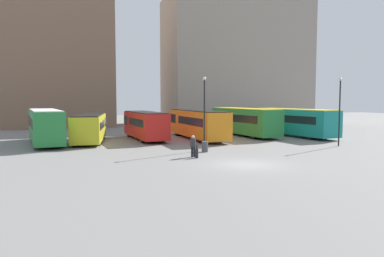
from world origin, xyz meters
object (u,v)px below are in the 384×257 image
Objects in this scene: bus_3 at (197,123)px; bus_1 at (90,127)px; traveler at (193,144)px; lamp_post_1 at (204,108)px; bus_4 at (244,121)px; bus_5 at (294,121)px; bus_0 at (45,125)px; trash_bin at (205,147)px; lamp_post_0 at (340,106)px; suitcase at (197,153)px; bus_2 at (145,124)px.

bus_1 is at bearing 87.51° from bus_3.
traveler is 4.43m from lamp_post_1.
bus_5 is (5.26, -2.19, -0.04)m from bus_4.
bus_0 is at bearing 100.86° from bus_1.
bus_3 is at bearing -3.32° from traveler.
bus_4 reaches higher than bus_3.
bus_5 reaches higher than traveler.
bus_4 is 14.11× the size of trash_bin.
bus_4 is 14.65m from trash_bin.
bus_4 reaches higher than trash_bin.
lamp_post_0 reaches higher than lamp_post_1.
trash_bin is (1.57, 2.73, 0.08)m from suitcase.
bus_2 is 0.83× the size of bus_4.
traveler is 0.26× the size of lamp_post_0.
traveler is 1.89× the size of trash_bin.
lamp_post_0 is (10.32, -9.96, 1.92)m from bus_3.
lamp_post_1 is (1.80, 3.53, 3.21)m from suitcase.
bus_0 is at bearing 88.45° from bus_3.
bus_3 reaches higher than suitcase.
bus_3 is at bearing 98.90° from bus_4.
traveler is (11.05, -12.03, -0.82)m from bus_0.
suitcase is at bearing 120.14° from bus_5.
bus_3 is 14.51× the size of trash_bin.
bus_0 is 1.15× the size of bus_1.
bus_0 is 11.67× the size of suitcase.
lamp_post_1 is at bearing -132.81° from bus_0.
bus_1 is (4.10, 0.23, -0.28)m from bus_0.
bus_2 is at bearing 21.48° from traveler.
suitcase is (11.17, -12.53, -1.44)m from bus_0.
bus_0 is at bearing 89.28° from bus_4.
lamp_post_1 reaches higher than bus_2.
bus_4 is 1.97× the size of lamp_post_1.
suitcase is 0.16× the size of lamp_post_0.
lamp_post_1 reaches higher than bus_0.
lamp_post_0 reaches higher than trash_bin.
bus_0 reaches higher than traveler.
suitcase is (-10.42, -14.32, -1.42)m from bus_4.
bus_3 is at bearing 136.00° from lamp_post_0.
traveler is 2.84m from trash_bin.
bus_0 reaches higher than bus_4.
bus_2 reaches higher than bus_1.
suitcase is 0.16× the size of lamp_post_1.
trash_bin is at bearing -21.35° from traveler.
lamp_post_1 is (1.92, 3.03, 2.60)m from traveler.
bus_4 reaches higher than bus_2.
bus_3 reaches higher than traveler.
bus_5 is (22.76, -0.63, 0.22)m from bus_1.
bus_2 is 1.60× the size of lamp_post_0.
suitcase is at bearing 159.72° from bus_3.
bus_3 is 1.01× the size of bus_5.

